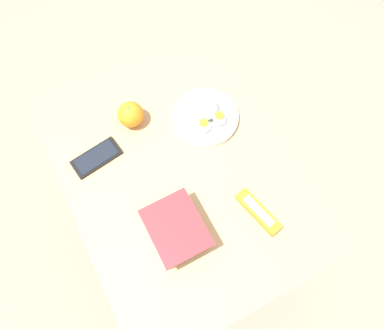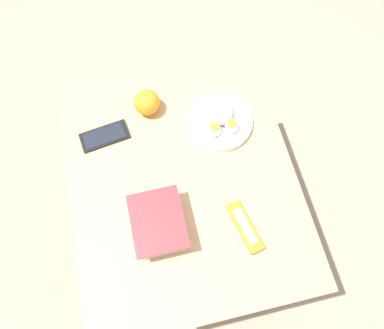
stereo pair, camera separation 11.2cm
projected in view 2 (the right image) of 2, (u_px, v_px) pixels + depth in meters
name	position (u px, v px, depth m)	size (l,w,h in m)	color
ground_plane	(184.00, 223.00, 1.82)	(10.00, 10.00, 0.00)	gray
table	(180.00, 180.00, 1.26)	(0.91, 0.68, 0.73)	tan
food_container	(158.00, 224.00, 1.04)	(0.18, 0.14, 0.08)	white
orange_fruit	(147.00, 102.00, 1.19)	(0.08, 0.08, 0.08)	orange
rice_plate	(219.00, 118.00, 1.19)	(0.21, 0.21, 0.07)	white
candy_bar	(245.00, 227.00, 1.07)	(0.16, 0.07, 0.02)	orange
cell_phone	(105.00, 136.00, 1.18)	(0.09, 0.16, 0.01)	black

